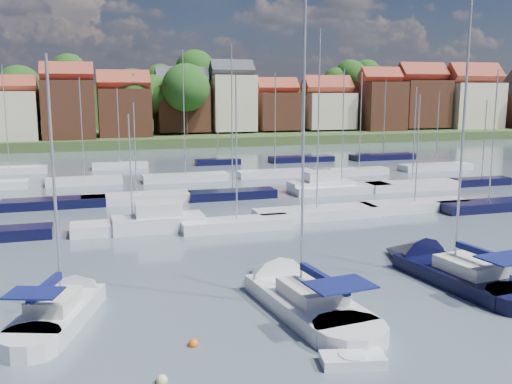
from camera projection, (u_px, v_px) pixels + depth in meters
name	position (u px, v px, depth m)	size (l,w,h in m)	color
ground	(184.00, 186.00, 64.76)	(260.00, 260.00, 0.00)	#414D58
sailboat_left	(66.00, 307.00, 27.76)	(5.63, 10.15, 13.45)	silver
sailboat_centre	(291.00, 293.00, 29.71)	(4.78, 12.89, 17.05)	silver
sailboat_navy	(440.00, 269.00, 33.71)	(4.97, 13.02, 17.53)	black
tender	(353.00, 360.00, 22.65)	(2.73, 1.64, 0.55)	silver
buoy_b	(162.00, 383.00, 21.32)	(0.45, 0.45, 0.45)	beige
buoy_c	(194.00, 346.00, 24.38)	(0.45, 0.45, 0.45)	#D85914
buoy_d	(350.00, 337.00, 25.30)	(0.54, 0.54, 0.54)	#D85914
buoy_e	(292.00, 272.00, 34.27)	(0.43, 0.43, 0.43)	#D85914
marina_field	(209.00, 189.00, 60.63)	(79.62, 41.41, 15.93)	silver
far_shore_town	(135.00, 113.00, 152.02)	(212.46, 90.00, 22.27)	#385128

